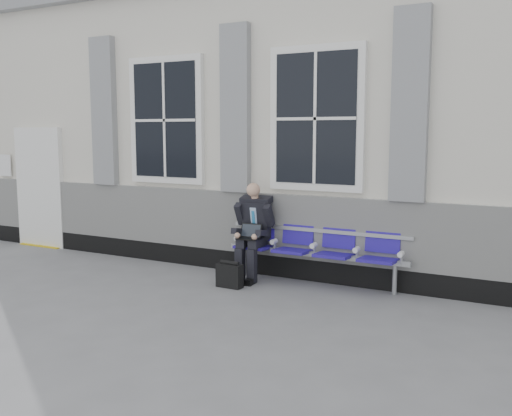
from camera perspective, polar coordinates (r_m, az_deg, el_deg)
The scene contains 5 objects.
ground at distance 6.97m, azimuth -1.44°, elevation -9.68°, with size 70.00×70.00×0.00m, color slate.
station_building at distance 9.84m, azimuth 8.48°, elevation 8.41°, with size 14.40×4.40×4.49m.
bench at distance 7.82m, azimuth 5.98°, elevation -3.64°, with size 2.60×0.47×0.91m.
businessman at distance 8.04m, azimuth -0.26°, elevation -1.89°, with size 0.55×0.74×1.37m.
briefcase at distance 7.70m, azimuth -2.66°, elevation -6.72°, with size 0.36×0.16×0.36m.
Camera 1 is at (3.26, -5.80, 2.08)m, focal length 40.00 mm.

